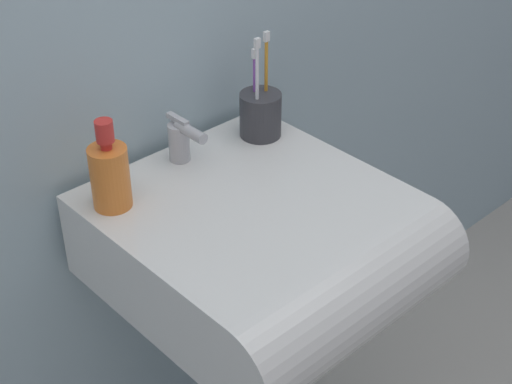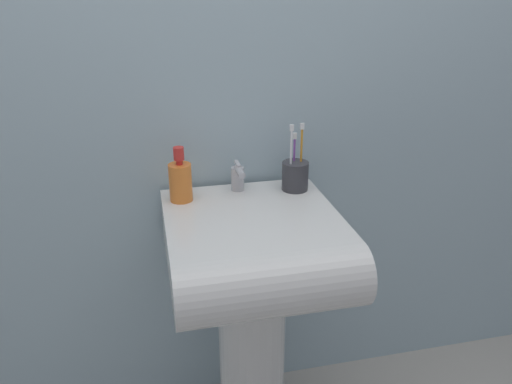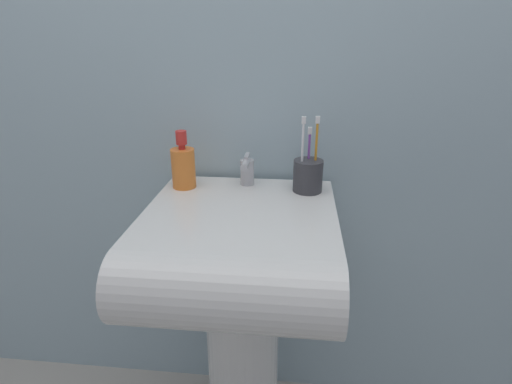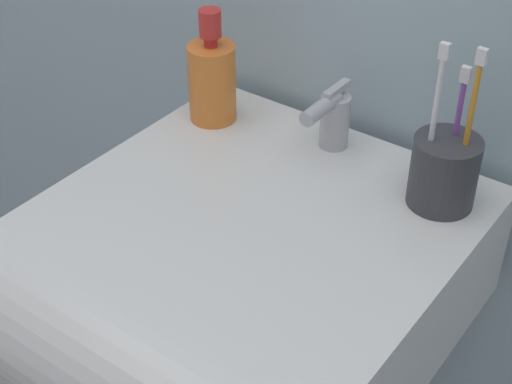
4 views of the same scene
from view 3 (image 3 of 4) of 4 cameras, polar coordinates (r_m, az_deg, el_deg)
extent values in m
cube|color=#9EB7C1|center=(1.25, -0.56, 16.70)|extent=(5.00, 0.05, 2.40)
cylinder|color=white|center=(1.36, -1.86, -23.00)|extent=(0.22, 0.22, 0.70)
cube|color=white|center=(1.10, -2.14, -6.60)|extent=(0.51, 0.48, 0.18)
cylinder|color=white|center=(0.90, -4.29, -13.86)|extent=(0.51, 0.18, 0.18)
cylinder|color=#B7B7BC|center=(1.22, -1.26, 2.85)|extent=(0.04, 0.04, 0.08)
cylinder|color=#B7B7BC|center=(1.17, -1.51, 4.04)|extent=(0.02, 0.08, 0.02)
cube|color=#B7B7BC|center=(1.20, -1.28, 5.14)|extent=(0.01, 0.06, 0.01)
cylinder|color=#38383D|center=(1.17, 7.42, 2.31)|extent=(0.09, 0.09, 0.09)
cylinder|color=white|center=(1.14, 6.61, 5.11)|extent=(0.01, 0.01, 0.19)
cube|color=white|center=(1.12, 6.84, 10.16)|extent=(0.01, 0.01, 0.02)
cylinder|color=orange|center=(1.16, 8.53, 5.21)|extent=(0.01, 0.01, 0.19)
cube|color=white|center=(1.14, 8.82, 10.16)|extent=(0.01, 0.01, 0.02)
cylinder|color=purple|center=(1.18, 7.51, 4.63)|extent=(0.01, 0.01, 0.15)
cube|color=white|center=(1.15, 7.72, 8.68)|extent=(0.01, 0.01, 0.02)
cylinder|color=orange|center=(1.21, -10.33, 3.35)|extent=(0.07, 0.07, 0.12)
cylinder|color=red|center=(1.19, -10.54, 6.39)|extent=(0.02, 0.02, 0.02)
cylinder|color=red|center=(1.18, -10.63, 7.66)|extent=(0.03, 0.03, 0.04)
camera|label=1|loc=(1.01, -88.85, 23.96)|focal=55.00mm
camera|label=2|loc=(0.57, -127.15, 7.42)|focal=35.00mm
camera|label=4|loc=(0.48, 61.65, 32.46)|focal=55.00mm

